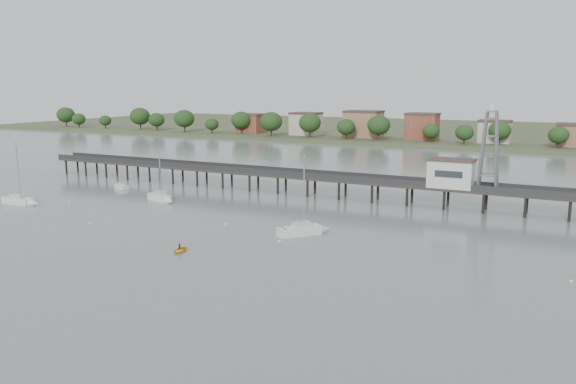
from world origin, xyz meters
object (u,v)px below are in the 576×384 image
lattice_tower (490,151)px  white_tender (121,187)px  pier (327,179)px  sailboat_c (309,230)px  sailboat_a (24,201)px  yellow_dinghy (180,252)px  sailboat_b (163,199)px

lattice_tower → white_tender: (-76.12, -12.17, -10.67)m
pier → sailboat_c: size_ratio=11.34×
pier → sailboat_a: 59.68m
sailboat_c → white_tender: (-53.88, 16.83, -0.21)m
lattice_tower → sailboat_a: bearing=-157.2°
lattice_tower → sailboat_c: (-22.24, -29.00, -10.46)m
sailboat_a → yellow_dinghy: size_ratio=4.37×
pier → white_tender: (-44.62, -12.17, -3.37)m
sailboat_a → sailboat_b: size_ratio=1.10×
sailboat_b → yellow_dinghy: 35.64m
pier → sailboat_c: bearing=-72.3°
lattice_tower → sailboat_b: size_ratio=1.32×
pier → sailboat_a: sailboat_a is taller
sailboat_c → white_tender: 56.45m
lattice_tower → white_tender: lattice_tower is taller
sailboat_c → sailboat_a: (-58.35, -4.80, 0.00)m
lattice_tower → sailboat_c: 38.01m
pier → white_tender: pier is taller
white_tender → yellow_dinghy: 53.70m
pier → sailboat_a: size_ratio=11.66×
sailboat_a → yellow_dinghy: bearing=-18.3°
sailboat_b → yellow_dinghy: (24.19, -26.17, -0.65)m
lattice_tower → white_tender: size_ratio=4.06×
sailboat_b → yellow_dinghy: sailboat_b is taller
lattice_tower → sailboat_a: 88.01m
yellow_dinghy → sailboat_c: bearing=43.5°
lattice_tower → sailboat_b: (-58.36, -19.54, -10.45)m
yellow_dinghy → sailboat_a: bearing=154.7°
pier → lattice_tower: 32.34m
pier → sailboat_b: size_ratio=12.77×
pier → sailboat_b: bearing=-144.0°
white_tender → yellow_dinghy: yellow_dinghy is taller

